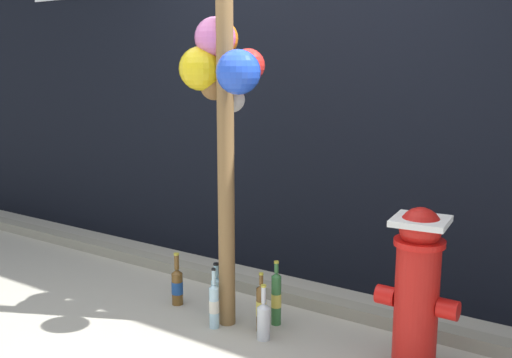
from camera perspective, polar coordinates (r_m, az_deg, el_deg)
ground_plane at (r=3.46m, az=-6.91°, el=-15.32°), size 14.00×14.00×0.00m
building_wall at (r=4.22m, az=4.90°, el=16.53°), size 10.00×0.21×3.88m
curb_strip at (r=4.05m, az=0.92°, el=-10.57°), size 8.00×0.12×0.08m
memorial_post at (r=3.38m, az=-3.27°, el=12.99°), size 0.58×0.47×2.88m
fire_hydrant at (r=3.10m, az=15.26°, el=-9.93°), size 0.42×0.29×0.85m
bottle_0 at (r=3.91m, az=-7.59°, el=-10.12°), size 0.07×0.07×0.35m
bottle_1 at (r=3.51m, az=0.50°, el=-12.22°), size 0.06×0.06×0.36m
bottle_2 at (r=3.58m, az=1.96°, el=-11.37°), size 0.06×0.06×0.39m
bottle_3 at (r=3.56m, az=-4.06°, el=-11.99°), size 0.06×0.06×0.37m
bottle_4 at (r=3.42m, az=0.73°, el=-13.37°), size 0.07×0.07×0.32m
bottle_5 at (r=3.74m, az=-3.83°, el=-10.93°), size 0.07×0.07×0.33m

